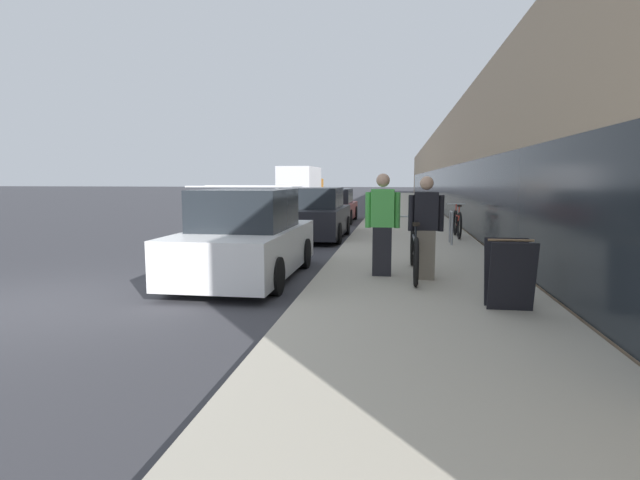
# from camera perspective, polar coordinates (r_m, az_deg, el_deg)

# --- Properties ---
(ground_plane) EXTENTS (220.00, 220.00, 0.00)m
(ground_plane) POSITION_cam_1_polar(r_m,az_deg,el_deg) (8.19, -29.95, -6.62)
(ground_plane) COLOR #38383D
(sidewalk_slab) EXTENTS (3.52, 70.00, 0.14)m
(sidewalk_slab) POSITION_cam_1_polar(r_m,az_deg,el_deg) (27.23, 9.63, 3.24)
(sidewalk_slab) COLOR #B2AA99
(sidewalk_slab) RESTS_ON ground
(storefront_facade) EXTENTS (10.01, 70.00, 4.73)m
(storefront_facade) POSITION_cam_1_polar(r_m,az_deg,el_deg) (35.91, 20.53, 7.42)
(storefront_facade) COLOR tan
(storefront_facade) RESTS_ON ground
(tandem_bicycle) EXTENTS (0.52, 2.70, 0.97)m
(tandem_bicycle) POSITION_cam_1_polar(r_m,az_deg,el_deg) (8.78, 10.70, -1.30)
(tandem_bicycle) COLOR black
(tandem_bicycle) RESTS_ON sidewalk_slab
(person_rider) EXTENTS (0.58, 0.23, 1.70)m
(person_rider) POSITION_cam_1_polar(r_m,az_deg,el_deg) (8.40, 11.98, 1.36)
(person_rider) COLOR #756B5B
(person_rider) RESTS_ON sidewalk_slab
(person_bystander) EXTENTS (0.59, 0.23, 1.75)m
(person_bystander) POSITION_cam_1_polar(r_m,az_deg,el_deg) (8.60, 7.15, 1.75)
(person_bystander) COLOR black
(person_bystander) RESTS_ON sidewalk_slab
(bike_rack_hoop) EXTENTS (0.05, 0.60, 0.84)m
(bike_rack_hoop) POSITION_cam_1_polar(r_m,az_deg,el_deg) (13.23, 14.76, 1.79)
(bike_rack_hoop) COLOR gray
(bike_rack_hoop) RESTS_ON sidewalk_slab
(cruiser_bike_nearest) EXTENTS (0.52, 1.76, 0.95)m
(cruiser_bike_nearest) POSITION_cam_1_polar(r_m,az_deg,el_deg) (14.81, 15.42, 1.86)
(cruiser_bike_nearest) COLOR black
(cruiser_bike_nearest) RESTS_ON sidewalk_slab
(sandwich_board_sign) EXTENTS (0.56, 0.56, 0.90)m
(sandwich_board_sign) POSITION_cam_1_polar(r_m,az_deg,el_deg) (6.82, 20.83, -3.63)
(sandwich_board_sign) COLOR black
(sandwich_board_sign) RESTS_ON sidewalk_slab
(parked_sedan_curbside) EXTENTS (1.87, 4.06, 1.68)m
(parked_sedan_curbside) POSITION_cam_1_polar(r_m,az_deg,el_deg) (9.08, -8.40, 0.12)
(parked_sedan_curbside) COLOR white
(parked_sedan_curbside) RESTS_ON ground
(vintage_roadster_curbside) EXTENTS (1.98, 4.00, 1.54)m
(vintage_roadster_curbside) POSITION_cam_1_polar(r_m,az_deg,el_deg) (15.09, -0.82, 2.81)
(vintage_roadster_curbside) COLOR black
(vintage_roadster_curbside) RESTS_ON ground
(parked_sedan_far) EXTENTS (1.84, 4.22, 1.39)m
(parked_sedan_far) POSITION_cam_1_polar(r_m,az_deg,el_deg) (21.14, 1.48, 3.82)
(parked_sedan_far) COLOR maroon
(parked_sedan_far) RESTS_ON ground
(moving_truck) EXTENTS (2.49, 7.33, 2.71)m
(moving_truck) POSITION_cam_1_polar(r_m,az_deg,el_deg) (38.23, -2.14, 6.33)
(moving_truck) COLOR orange
(moving_truck) RESTS_ON ground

